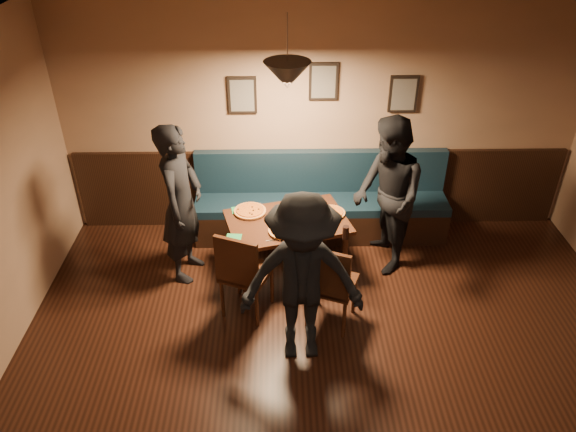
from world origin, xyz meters
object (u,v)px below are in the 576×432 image
object	(u,v)px
diner_front	(302,281)
diner_right	(387,197)
diner_left	(181,204)
tabasco_bottle	(333,219)
chair_near_left	(246,271)
booth_bench	(321,199)
dining_table	(287,246)
soda_glass	(346,233)
chair_near_right	(332,282)

from	to	relation	value
diner_front	diner_right	bearing A→B (deg)	53.23
diner_left	tabasco_bottle	xyz separation A→B (m)	(1.58, -0.06, -0.16)
chair_near_left	tabasco_bottle	distance (m)	1.09
booth_bench	diner_left	distance (m)	1.72
diner_right	chair_near_left	bearing A→B (deg)	-74.03
dining_table	chair_near_left	bearing A→B (deg)	-138.35
booth_bench	diner_front	distance (m)	1.99
dining_table	soda_glass	bearing A→B (deg)	-45.98
booth_bench	dining_table	world-z (taller)	booth_bench
booth_bench	chair_near_left	xyz separation A→B (m)	(-0.83, -1.35, -0.00)
diner_right	soda_glass	size ratio (longest dim) A/B	12.20
chair_near_right	diner_front	bearing A→B (deg)	-105.46
diner_right	diner_front	size ratio (longest dim) A/B	1.05
soda_glass	chair_near_left	bearing A→B (deg)	-164.20
diner_right	soda_glass	xyz separation A→B (m)	(-0.49, -0.47, -0.14)
chair_near_right	tabasco_bottle	bearing A→B (deg)	106.80
chair_near_right	diner_front	size ratio (longest dim) A/B	0.58
dining_table	diner_left	world-z (taller)	diner_left
chair_near_left	diner_right	world-z (taller)	diner_right
diner_left	tabasco_bottle	size ratio (longest dim) A/B	16.78
chair_near_left	booth_bench	bearing A→B (deg)	80.75
chair_near_left	dining_table	bearing A→B (deg)	79.09
chair_near_right	dining_table	bearing A→B (deg)	138.87
dining_table	chair_near_left	world-z (taller)	chair_near_left
dining_table	diner_front	size ratio (longest dim) A/B	0.74
booth_bench	diner_right	bearing A→B (deg)	-42.35
booth_bench	dining_table	bearing A→B (deg)	-120.17
diner_left	diner_front	bearing A→B (deg)	-122.87
chair_near_right	diner_right	world-z (taller)	diner_right
booth_bench	diner_front	size ratio (longest dim) A/B	1.78
soda_glass	tabasco_bottle	size ratio (longest dim) A/B	1.37
diner_right	diner_front	distance (m)	1.65
booth_bench	diner_right	distance (m)	0.96
chair_near_right	diner_right	size ratio (longest dim) A/B	0.55
tabasco_bottle	dining_table	bearing A→B (deg)	173.31
soda_glass	tabasco_bottle	bearing A→B (deg)	109.05
dining_table	tabasco_bottle	xyz separation A→B (m)	(0.48, -0.06, 0.39)
chair_near_right	chair_near_left	bearing A→B (deg)	-170.46
tabasco_bottle	diner_right	bearing A→B (deg)	16.68
dining_table	diner_right	xyz separation A→B (m)	(1.07, 0.12, 0.55)
chair_near_left	diner_front	bearing A→B (deg)	-26.14
chair_near_left	chair_near_right	size ratio (longest dim) A/B	1.02
diner_left	soda_glass	world-z (taller)	diner_left
diner_left	diner_front	world-z (taller)	diner_left
dining_table	diner_right	size ratio (longest dim) A/B	0.71
diner_front	chair_near_right	bearing A→B (deg)	51.92
booth_bench	diner_front	world-z (taller)	diner_front
soda_glass	chair_near_right	bearing A→B (deg)	-109.70
diner_left	diner_right	bearing A→B (deg)	-74.49
dining_table	diner_left	size ratio (longest dim) A/B	0.71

